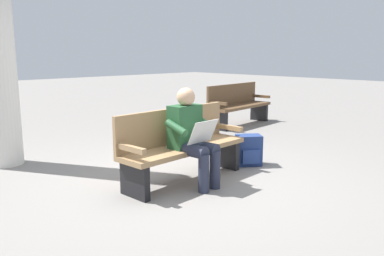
{
  "coord_description": "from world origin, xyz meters",
  "views": [
    {
      "loc": [
        3.29,
        3.48,
        1.59
      ],
      "look_at": [
        0.03,
        0.15,
        0.7
      ],
      "focal_mm": 37.2,
      "sensor_mm": 36.0,
      "label": 1
    }
  ],
  "objects_px": {
    "person_seated": "(192,134)",
    "bench_far": "(238,104)",
    "backpack": "(249,150)",
    "bench_near": "(181,144)"
  },
  "relations": [
    {
      "from": "person_seated",
      "to": "bench_near",
      "type": "bearing_deg",
      "value": -103.2
    },
    {
      "from": "bench_near",
      "to": "bench_far",
      "type": "bearing_deg",
      "value": -153.06
    },
    {
      "from": "backpack",
      "to": "bench_near",
      "type": "bearing_deg",
      "value": -8.95
    },
    {
      "from": "person_seated",
      "to": "bench_far",
      "type": "xyz_separation_m",
      "value": [
        -3.62,
        -2.23,
        -0.17
      ]
    },
    {
      "from": "bench_near",
      "to": "person_seated",
      "type": "bearing_deg",
      "value": 76.8
    },
    {
      "from": "bench_near",
      "to": "bench_far",
      "type": "distance_m",
      "value": 4.09
    },
    {
      "from": "bench_far",
      "to": "bench_near",
      "type": "bearing_deg",
      "value": 24.41
    },
    {
      "from": "bench_near",
      "to": "backpack",
      "type": "height_order",
      "value": "bench_near"
    },
    {
      "from": "backpack",
      "to": "bench_far",
      "type": "xyz_separation_m",
      "value": [
        -2.42,
        -2.18,
        0.25
      ]
    },
    {
      "from": "backpack",
      "to": "bench_far",
      "type": "distance_m",
      "value": 3.27
    }
  ]
}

